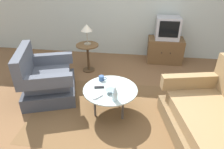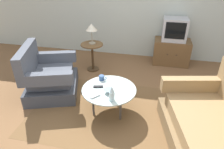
{
  "view_description": "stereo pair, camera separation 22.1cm",
  "coord_description": "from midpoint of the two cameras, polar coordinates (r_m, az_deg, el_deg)",
  "views": [
    {
      "loc": [
        0.29,
        -2.57,
        2.13
      ],
      "look_at": [
        -0.09,
        0.21,
        0.55
      ],
      "focal_mm": 32.04,
      "sensor_mm": 36.0,
      "label": 1
    },
    {
      "loc": [
        0.51,
        -2.53,
        2.13
      ],
      "look_at": [
        -0.09,
        0.21,
        0.55
      ],
      "focal_mm": 32.04,
      "sensor_mm": 36.0,
      "label": 2
    }
  ],
  "objects": [
    {
      "name": "armchair",
      "position": [
        3.77,
        -19.93,
        -1.61
      ],
      "size": [
        1.13,
        1.21,
        0.9
      ],
      "rotation": [
        0.0,
        0.0,
        -1.25
      ],
      "color": "#3E424B",
      "rests_on": "ground"
    },
    {
      "name": "area_rug",
      "position": [
        3.33,
        -2.4,
        -10.43
      ],
      "size": [
        2.48,
        1.74,
        0.0
      ],
      "primitive_type": "cube",
      "color": "brown",
      "rests_on": "ground"
    },
    {
      "name": "television",
      "position": [
        4.82,
        14.34,
        12.73
      ],
      "size": [
        0.53,
        0.44,
        0.5
      ],
      "color": "#B7B7BC",
      "rests_on": "tv_stand"
    },
    {
      "name": "side_table",
      "position": [
        4.38,
        -8.4,
        6.3
      ],
      "size": [
        0.48,
        0.48,
        0.61
      ],
      "color": "brown",
      "rests_on": "ground"
    },
    {
      "name": "tv_stand",
      "position": [
        4.98,
        13.6,
        6.78
      ],
      "size": [
        0.82,
        0.52,
        0.57
      ],
      "color": "brown",
      "rests_on": "ground"
    },
    {
      "name": "ground_plane",
      "position": [
        3.35,
        -0.82,
        -10.17
      ],
      "size": [
        16.0,
        16.0,
        0.0
      ],
      "primitive_type": "plane",
      "color": "brown"
    },
    {
      "name": "couch",
      "position": [
        2.89,
        27.05,
        -13.82
      ],
      "size": [
        1.34,
        1.92,
        0.96
      ],
      "rotation": [
        0.0,
        0.0,
        1.79
      ],
      "color": "brown",
      "rests_on": "ground"
    },
    {
      "name": "bowl",
      "position": [
        2.97,
        -2.57,
        -4.82
      ],
      "size": [
        0.15,
        0.15,
        0.06
      ],
      "color": "slate",
      "rests_on": "coffee_table"
    },
    {
      "name": "table_lamp",
      "position": [
        4.23,
        -8.79,
        12.84
      ],
      "size": [
        0.24,
        0.24,
        0.43
      ],
      "color": "#9E937A",
      "rests_on": "side_table"
    },
    {
      "name": "mug",
      "position": [
        3.28,
        -4.92,
        -1.08
      ],
      "size": [
        0.13,
        0.09,
        0.08
      ],
      "color": "#335184",
      "rests_on": "coffee_table"
    },
    {
      "name": "back_wall",
      "position": [
        5.02,
        3.42,
        20.34
      ],
      "size": [
        9.0,
        0.12,
        2.7
      ],
      "primitive_type": "cube",
      "color": "#B2BCB2",
      "rests_on": "ground"
    },
    {
      "name": "coffee_table",
      "position": [
        3.09,
        -2.54,
        -4.72
      ],
      "size": [
        0.84,
        0.84,
        0.44
      ],
      "color": "#B2C6C1",
      "rests_on": "ground"
    },
    {
      "name": "tv_remote_silver",
      "position": [
        2.9,
        -6.35,
        -6.36
      ],
      "size": [
        0.14,
        0.15,
        0.02
      ],
      "rotation": [
        0.0,
        0.0,
        0.89
      ],
      "color": "#B2B2B7",
      "rests_on": "coffee_table"
    },
    {
      "name": "vase",
      "position": [
        2.77,
        -1.45,
        -5.58
      ],
      "size": [
        0.08,
        0.08,
        0.23
      ],
      "color": "silver",
      "rests_on": "coffee_table"
    },
    {
      "name": "tv_remote_dark",
      "position": [
        3.11,
        -5.73,
        -3.65
      ],
      "size": [
        0.16,
        0.08,
        0.02
      ],
      "rotation": [
        0.0,
        0.0,
        0.23
      ],
      "color": "black",
      "rests_on": "coffee_table"
    }
  ]
}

